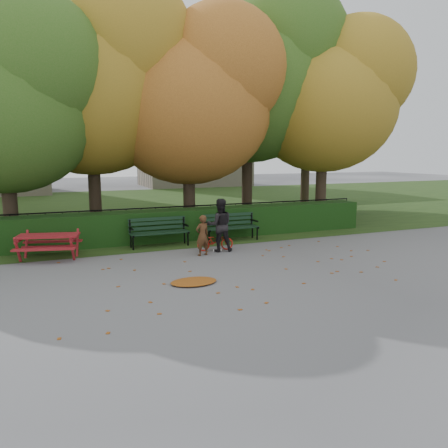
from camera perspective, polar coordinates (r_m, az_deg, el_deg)
name	(u,v)px	position (r m, az deg, el deg)	size (l,w,h in m)	color
ground	(249,271)	(10.69, 3.24, -6.19)	(90.00, 90.00, 0.00)	slate
grass_strip	(136,207)	(23.88, -11.45, 2.22)	(90.00, 90.00, 0.00)	#1D3412
building_right	(193,117)	(39.44, -4.01, 13.80)	(9.00, 6.00, 12.00)	tan
hedge	(191,224)	(14.68, -4.35, 0.03)	(13.00, 0.90, 1.00)	black
iron_fence	(184,219)	(15.43, -5.28, 0.60)	(14.00, 0.04, 1.02)	black
tree_a	(13,96)	(14.97, -25.89, 14.77)	(5.88, 5.60, 7.48)	#301F19
tree_b	(101,78)	(16.36, -15.76, 17.91)	(6.72, 6.40, 8.79)	#301F19
tree_c	(199,97)	(16.26, -3.30, 16.22)	(6.30, 6.00, 8.00)	#301F19
tree_d	(259,75)	(18.77, 4.62, 18.83)	(7.14, 6.80, 9.58)	#301F19
tree_e	(334,97)	(18.78, 14.20, 15.82)	(6.09, 5.80, 8.16)	#301F19
tree_g	(316,102)	(23.09, 11.88, 15.33)	(6.30, 6.00, 8.55)	#301F19
bench_left	(159,230)	(13.57, -8.53, -0.72)	(1.80, 0.57, 0.88)	black
bench_right	(230,225)	(14.32, 0.83, -0.10)	(1.80, 0.57, 0.88)	black
picnic_table	(48,240)	(12.70, -21.96, -1.97)	(1.82, 1.60, 0.76)	maroon
leaf_pile	(194,282)	(9.75, -3.98, -7.51)	(1.05, 0.72, 0.07)	brown
leaf_scatter	(243,268)	(10.95, 2.56, -5.78)	(9.00, 5.70, 0.01)	brown
child	(202,235)	(12.20, -2.85, -1.50)	(0.42, 0.27, 1.15)	#472A16
adult	(220,225)	(12.68, -0.55, -0.14)	(0.75, 0.59, 1.55)	black
bicycle	(215,241)	(12.87, -1.15, -2.23)	(0.38, 1.08, 0.57)	#B41910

